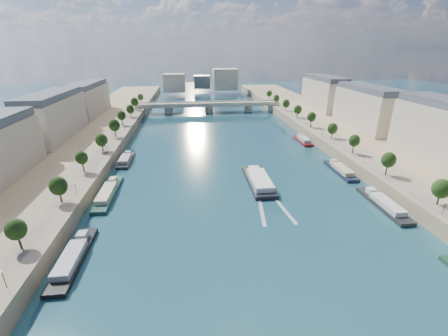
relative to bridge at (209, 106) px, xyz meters
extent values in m
plane|color=#0C2735|center=(0.00, -120.05, -5.08)|extent=(700.00, 700.00, 0.00)
cube|color=#9E8460|center=(-72.00, -120.05, -2.58)|extent=(44.00, 520.00, 5.00)
cube|color=#9E8460|center=(72.00, -120.05, -2.58)|extent=(44.00, 520.00, 5.00)
cube|color=gray|center=(-57.00, -120.05, -0.03)|extent=(14.00, 520.00, 0.10)
cube|color=gray|center=(57.00, -120.05, -0.03)|extent=(14.00, 520.00, 0.10)
cylinder|color=#382B1E|center=(-55.00, -178.05, 1.83)|extent=(0.50, 0.50, 3.82)
ellipsoid|color=black|center=(-55.00, -178.05, 5.42)|extent=(4.80, 4.80, 5.52)
cylinder|color=#382B1E|center=(-55.00, -154.05, 1.83)|extent=(0.50, 0.50, 3.82)
ellipsoid|color=black|center=(-55.00, -154.05, 5.42)|extent=(4.80, 4.80, 5.52)
cylinder|color=#382B1E|center=(-55.00, -130.05, 1.83)|extent=(0.50, 0.50, 3.82)
ellipsoid|color=black|center=(-55.00, -130.05, 5.42)|extent=(4.80, 4.80, 5.52)
cylinder|color=#382B1E|center=(-55.00, -106.05, 1.83)|extent=(0.50, 0.50, 3.82)
ellipsoid|color=black|center=(-55.00, -106.05, 5.42)|extent=(4.80, 4.80, 5.52)
cylinder|color=#382B1E|center=(-55.00, -82.05, 1.83)|extent=(0.50, 0.50, 3.82)
ellipsoid|color=black|center=(-55.00, -82.05, 5.42)|extent=(4.80, 4.80, 5.52)
cylinder|color=#382B1E|center=(-55.00, -58.05, 1.83)|extent=(0.50, 0.50, 3.82)
ellipsoid|color=black|center=(-55.00, -58.05, 5.42)|extent=(4.80, 4.80, 5.52)
cylinder|color=#382B1E|center=(-55.00, -34.05, 1.83)|extent=(0.50, 0.50, 3.82)
ellipsoid|color=black|center=(-55.00, -34.05, 5.42)|extent=(4.80, 4.80, 5.52)
cylinder|color=#382B1E|center=(-55.00, -10.05, 1.83)|extent=(0.50, 0.50, 3.82)
ellipsoid|color=black|center=(-55.00, -10.05, 5.42)|extent=(4.80, 4.80, 5.52)
cylinder|color=#382B1E|center=(-55.00, 13.95, 1.83)|extent=(0.50, 0.50, 3.82)
ellipsoid|color=black|center=(-55.00, 13.95, 5.42)|extent=(4.80, 4.80, 5.52)
cylinder|color=#382B1E|center=(55.00, -170.05, 1.83)|extent=(0.50, 0.50, 3.82)
ellipsoid|color=black|center=(55.00, -170.05, 5.42)|extent=(4.80, 4.80, 5.52)
cylinder|color=#382B1E|center=(55.00, -146.05, 1.83)|extent=(0.50, 0.50, 3.82)
ellipsoid|color=black|center=(55.00, -146.05, 5.42)|extent=(4.80, 4.80, 5.52)
cylinder|color=#382B1E|center=(55.00, -122.05, 1.83)|extent=(0.50, 0.50, 3.82)
ellipsoid|color=black|center=(55.00, -122.05, 5.42)|extent=(4.80, 4.80, 5.52)
cylinder|color=#382B1E|center=(55.00, -98.05, 1.83)|extent=(0.50, 0.50, 3.82)
ellipsoid|color=black|center=(55.00, -98.05, 5.42)|extent=(4.80, 4.80, 5.52)
cylinder|color=#382B1E|center=(55.00, -74.05, 1.83)|extent=(0.50, 0.50, 3.82)
ellipsoid|color=black|center=(55.00, -74.05, 5.42)|extent=(4.80, 4.80, 5.52)
cylinder|color=#382B1E|center=(55.00, -50.05, 1.83)|extent=(0.50, 0.50, 3.82)
ellipsoid|color=black|center=(55.00, -50.05, 5.42)|extent=(4.80, 4.80, 5.52)
cylinder|color=#382B1E|center=(55.00, -26.05, 1.83)|extent=(0.50, 0.50, 3.82)
ellipsoid|color=black|center=(55.00, -26.05, 5.42)|extent=(4.80, 4.80, 5.52)
cylinder|color=#382B1E|center=(55.00, -2.05, 1.83)|extent=(0.50, 0.50, 3.82)
ellipsoid|color=black|center=(55.00, -2.05, 5.42)|extent=(4.80, 4.80, 5.52)
cylinder|color=#382B1E|center=(55.00, 21.95, 1.83)|extent=(0.50, 0.50, 3.82)
ellipsoid|color=black|center=(55.00, 21.95, 5.42)|extent=(4.80, 4.80, 5.52)
cylinder|color=black|center=(-52.50, -190.05, 1.92)|extent=(0.14, 0.14, 4.00)
sphere|color=#FFE5B2|center=(-52.50, -190.05, 4.02)|extent=(0.36, 0.36, 0.36)
cylinder|color=black|center=(-52.50, -150.05, 1.92)|extent=(0.14, 0.14, 4.00)
sphere|color=#FFE5B2|center=(-52.50, -150.05, 4.02)|extent=(0.36, 0.36, 0.36)
cylinder|color=black|center=(-52.50, -110.05, 1.92)|extent=(0.14, 0.14, 4.00)
sphere|color=#FFE5B2|center=(-52.50, -110.05, 4.02)|extent=(0.36, 0.36, 0.36)
cylinder|color=black|center=(-52.50, -70.05, 1.92)|extent=(0.14, 0.14, 4.00)
sphere|color=#FFE5B2|center=(-52.50, -70.05, 4.02)|extent=(0.36, 0.36, 0.36)
cylinder|color=black|center=(-52.50, -30.05, 1.92)|extent=(0.14, 0.14, 4.00)
sphere|color=#FFE5B2|center=(-52.50, -30.05, 4.02)|extent=(0.36, 0.36, 0.36)
cylinder|color=black|center=(52.50, -175.05, 1.92)|extent=(0.14, 0.14, 4.00)
sphere|color=#FFE5B2|center=(52.50, -175.05, 4.02)|extent=(0.36, 0.36, 0.36)
cylinder|color=black|center=(52.50, -135.05, 1.92)|extent=(0.14, 0.14, 4.00)
sphere|color=#FFE5B2|center=(52.50, -135.05, 4.02)|extent=(0.36, 0.36, 0.36)
cylinder|color=black|center=(52.50, -95.05, 1.92)|extent=(0.14, 0.14, 4.00)
sphere|color=#FFE5B2|center=(52.50, -95.05, 4.02)|extent=(0.36, 0.36, 0.36)
cylinder|color=black|center=(52.50, -55.05, 1.92)|extent=(0.14, 0.14, 4.00)
sphere|color=#FFE5B2|center=(52.50, -55.05, 4.02)|extent=(0.36, 0.36, 0.36)
cylinder|color=black|center=(52.50, -15.05, 1.92)|extent=(0.14, 0.14, 4.00)
sphere|color=#FFE5B2|center=(52.50, -15.05, 4.02)|extent=(0.36, 0.36, 0.36)
cube|color=beige|center=(-85.00, -79.05, 9.92)|extent=(16.00, 52.00, 20.00)
cube|color=#474C54|center=(-85.00, -79.05, 21.52)|extent=(14.72, 50.44, 3.20)
cube|color=beige|center=(-85.00, -21.05, 9.92)|extent=(16.00, 52.00, 20.00)
cube|color=#474C54|center=(-85.00, -21.05, 21.52)|extent=(14.72, 50.44, 3.20)
cube|color=beige|center=(85.00, -137.05, 9.92)|extent=(16.00, 52.00, 20.00)
cube|color=beige|center=(85.00, -79.05, 9.92)|extent=(16.00, 52.00, 20.00)
cube|color=#474C54|center=(85.00, -79.05, 21.52)|extent=(14.72, 50.44, 3.20)
cube|color=beige|center=(85.00, -21.05, 9.92)|extent=(16.00, 52.00, 20.00)
cube|color=#474C54|center=(85.00, -21.05, 21.52)|extent=(14.72, 50.44, 3.20)
cube|color=beige|center=(-30.00, 89.95, 8.92)|extent=(22.00, 18.00, 18.00)
cube|color=beige|center=(25.00, 99.95, 10.92)|extent=(26.00, 20.00, 22.00)
cube|color=#474C54|center=(0.00, 114.95, 6.92)|extent=(18.00, 16.00, 14.00)
cube|color=#C1B79E|center=(0.00, 0.00, 1.12)|extent=(112.00, 11.00, 2.20)
cube|color=#C1B79E|center=(0.00, -5.00, 2.62)|extent=(112.00, 0.80, 0.90)
cube|color=#C1B79E|center=(0.00, 5.00, 2.62)|extent=(112.00, 0.80, 0.90)
cylinder|color=#C1B79E|center=(-32.00, 0.00, -2.58)|extent=(6.40, 6.40, 5.00)
cylinder|color=#C1B79E|center=(0.00, 0.00, -2.58)|extent=(6.40, 6.40, 5.00)
cylinder|color=#C1B79E|center=(32.00, 0.00, -2.58)|extent=(6.40, 6.40, 5.00)
cube|color=#C1B79E|center=(-52.00, 0.00, -2.58)|extent=(6.00, 12.00, 5.00)
cube|color=#C1B79E|center=(52.00, 0.00, -2.58)|extent=(6.00, 12.00, 5.00)
cube|color=black|center=(9.25, -137.48, -4.66)|extent=(8.48, 28.66, 2.04)
cube|color=white|center=(9.25, -139.76, -2.72)|extent=(6.90, 18.65, 1.84)
cube|color=white|center=(9.25, -128.90, -2.74)|extent=(4.12, 3.47, 1.80)
cube|color=silver|center=(6.05, -154.48, -5.06)|extent=(4.64, 25.93, 0.04)
cube|color=silver|center=(12.45, -154.48, -5.06)|extent=(4.08, 25.97, 0.04)
cube|color=black|center=(-45.50, -176.48, -4.78)|extent=(5.00, 24.49, 1.80)
cube|color=#A2A4AD|center=(-45.50, -178.44, -3.08)|extent=(4.10, 13.47, 1.60)
cube|color=#A2A4AD|center=(-45.50, -169.14, -2.98)|extent=(2.50, 2.94, 1.80)
cube|color=#1C4739|center=(-45.50, -141.35, -4.78)|extent=(5.00, 27.84, 1.80)
cube|color=beige|center=(-45.50, -143.58, -3.08)|extent=(4.10, 15.31, 1.60)
cube|color=beige|center=(-45.50, -133.00, -2.98)|extent=(2.50, 3.34, 1.80)
cube|color=black|center=(-45.50, -107.84, -4.78)|extent=(5.00, 20.17, 1.80)
cube|color=gray|center=(-45.50, -109.46, -3.08)|extent=(4.10, 11.09, 1.60)
cube|color=gray|center=(-45.50, -101.79, -2.98)|extent=(2.50, 2.42, 1.80)
cube|color=#232325|center=(45.50, -160.29, -4.78)|extent=(5.00, 24.60, 1.80)
cube|color=silver|center=(45.50, -162.26, -3.08)|extent=(4.10, 13.53, 1.60)
cube|color=silver|center=(45.50, -152.91, -2.98)|extent=(2.50, 2.95, 1.80)
cube|color=#171F34|center=(45.50, -130.97, -4.78)|extent=(5.00, 22.01, 1.80)
cube|color=beige|center=(45.50, -132.73, -3.08)|extent=(4.10, 12.10, 1.60)
cube|color=beige|center=(45.50, -124.37, -2.98)|extent=(2.50, 2.64, 1.80)
cube|color=maroon|center=(45.50, -87.73, -4.78)|extent=(5.00, 18.27, 1.80)
cube|color=#B1B6BE|center=(45.50, -89.19, -3.08)|extent=(4.10, 10.05, 1.60)
cube|color=#B1B6BE|center=(45.50, -82.25, -2.98)|extent=(2.50, 2.19, 1.80)
camera|label=1|loc=(-16.06, -239.58, 43.10)|focal=24.00mm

